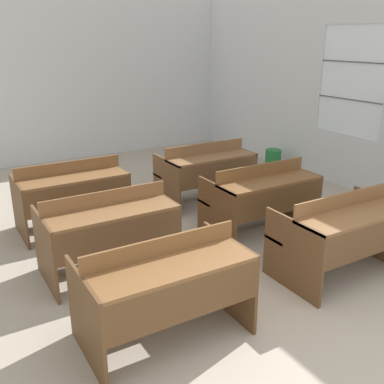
% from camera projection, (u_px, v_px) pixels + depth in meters
% --- Properties ---
extents(wall_back, '(6.84, 0.06, 2.99)m').
position_uv_depth(wall_back, '(56.00, 80.00, 8.19)').
color(wall_back, silver).
rests_on(wall_back, ground_plane).
extents(wall_right_with_window, '(0.06, 6.98, 2.99)m').
position_uv_depth(wall_right_with_window, '(334.00, 89.00, 6.99)').
color(wall_right_with_window, silver).
rests_on(wall_right_with_window, ground_plane).
extents(bench_front_left, '(1.27, 0.77, 0.85)m').
position_uv_depth(bench_front_left, '(165.00, 285.00, 3.41)').
color(bench_front_left, '#54381F').
rests_on(bench_front_left, ground_plane).
extents(bench_front_right, '(1.27, 0.77, 0.85)m').
position_uv_depth(bench_front_right, '(344.00, 231.00, 4.36)').
color(bench_front_right, brown).
rests_on(bench_front_right, ground_plane).
extents(bench_second_left, '(1.27, 0.77, 0.85)m').
position_uv_depth(bench_second_left, '(109.00, 228.00, 4.41)').
color(bench_second_left, brown).
rests_on(bench_second_left, ground_plane).
extents(bench_second_right, '(1.27, 0.77, 0.85)m').
position_uv_depth(bench_second_right, '(262.00, 196.00, 5.32)').
color(bench_second_right, '#52361D').
rests_on(bench_second_right, ground_plane).
extents(bench_third_left, '(1.27, 0.77, 0.85)m').
position_uv_depth(bench_third_left, '(72.00, 192.00, 5.43)').
color(bench_third_left, brown).
rests_on(bench_third_left, ground_plane).
extents(bench_third_right, '(1.27, 0.77, 0.85)m').
position_uv_depth(bench_third_right, '(207.00, 170.00, 6.34)').
color(bench_third_right, brown).
rests_on(bench_third_right, ground_plane).
extents(wastepaper_bin, '(0.28, 0.28, 0.37)m').
position_uv_depth(wastepaper_bin, '(273.00, 160.00, 7.97)').
color(wastepaper_bin, '#1E6B33').
rests_on(wastepaper_bin, ground_plane).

